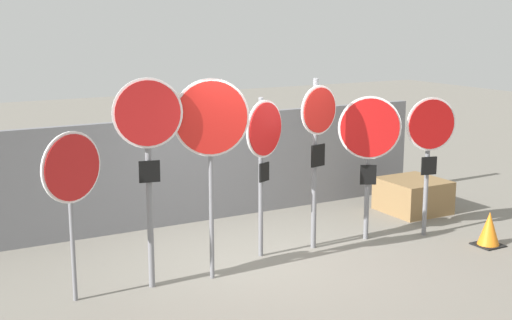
% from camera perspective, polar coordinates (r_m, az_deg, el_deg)
% --- Properties ---
extents(ground_plane, '(40.00, 40.00, 0.00)m').
position_cam_1_polar(ground_plane, '(9.79, 0.77, -7.86)').
color(ground_plane, gray).
extents(fence_back, '(8.32, 0.12, 1.70)m').
position_cam_1_polar(fence_back, '(11.36, -4.53, -0.71)').
color(fence_back, slate).
rests_on(fence_back, ground).
extents(stop_sign_0, '(0.75, 0.35, 1.99)m').
position_cam_1_polar(stop_sign_0, '(8.21, -14.52, -1.22)').
color(stop_sign_0, slate).
rests_on(stop_sign_0, ground).
extents(stop_sign_1, '(0.81, 0.20, 2.55)m').
position_cam_1_polar(stop_sign_1, '(8.37, -8.61, 1.69)').
color(stop_sign_1, slate).
rests_on(stop_sign_1, ground).
extents(stop_sign_2, '(0.92, 0.25, 2.52)m').
position_cam_1_polar(stop_sign_2, '(8.56, -3.59, 2.48)').
color(stop_sign_2, slate).
rests_on(stop_sign_2, ground).
extents(stop_sign_3, '(0.71, 0.34, 2.19)m').
position_cam_1_polar(stop_sign_3, '(9.46, 0.63, 1.40)').
color(stop_sign_3, slate).
rests_on(stop_sign_3, ground).
extents(stop_sign_4, '(0.67, 0.20, 2.41)m').
position_cam_1_polar(stop_sign_4, '(9.82, 4.93, 2.14)').
color(stop_sign_4, slate).
rests_on(stop_sign_4, ground).
extents(stop_sign_5, '(0.80, 0.47, 2.13)m').
position_cam_1_polar(stop_sign_5, '(10.32, 9.05, 1.64)').
color(stop_sign_5, slate).
rests_on(stop_sign_5, ground).
extents(stop_sign_6, '(0.77, 0.21, 2.09)m').
position_cam_1_polar(stop_sign_6, '(10.69, 13.76, 1.79)').
color(stop_sign_6, slate).
rests_on(stop_sign_6, ground).
extents(traffic_cone_0, '(0.37, 0.37, 0.50)m').
position_cam_1_polar(traffic_cone_0, '(10.76, 18.14, -5.28)').
color(traffic_cone_0, black).
rests_on(traffic_cone_0, ground).
extents(storage_crate, '(0.96, 0.99, 0.55)m').
position_cam_1_polar(storage_crate, '(12.25, 12.44, -2.80)').
color(storage_crate, olive).
rests_on(storage_crate, ground).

